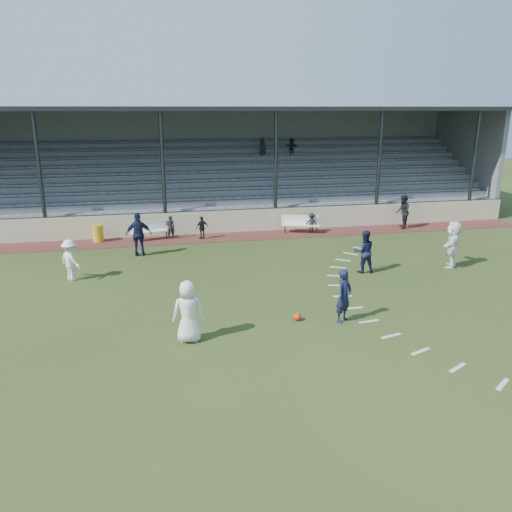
{
  "coord_description": "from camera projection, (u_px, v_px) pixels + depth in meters",
  "views": [
    {
      "loc": [
        -3.6,
        -14.72,
        6.54
      ],
      "look_at": [
        0.0,
        2.5,
        1.3
      ],
      "focal_mm": 35.0,
      "sensor_mm": 36.0,
      "label": 1
    }
  ],
  "objects": [
    {
      "name": "ground",
      "position": [
        272.0,
        315.0,
        16.38
      ],
      "size": [
        90.0,
        90.0,
        0.0
      ],
      "primitive_type": "plane",
      "color": "#2E3D19",
      "rests_on": "ground"
    },
    {
      "name": "cinder_track",
      "position": [
        225.0,
        237.0,
        26.23
      ],
      "size": [
        34.0,
        2.0,
        0.02
      ],
      "primitive_type": "cube",
      "color": "#4F231F",
      "rests_on": "ground"
    },
    {
      "name": "retaining_wall",
      "position": [
        222.0,
        222.0,
        27.05
      ],
      "size": [
        34.0,
        0.18,
        1.2
      ],
      "primitive_type": "cube",
      "color": "beige",
      "rests_on": "ground"
    },
    {
      "name": "bench_left",
      "position": [
        150.0,
        229.0,
        25.58
      ],
      "size": [
        2.04,
        0.95,
        0.95
      ],
      "rotation": [
        0.0,
        0.0,
        0.26
      ],
      "color": "silver",
      "rests_on": "cinder_track"
    },
    {
      "name": "bench_right",
      "position": [
        300.0,
        222.0,
        27.0
      ],
      "size": [
        2.03,
        1.05,
        0.95
      ],
      "rotation": [
        0.0,
        0.0,
        -0.31
      ],
      "color": "silver",
      "rests_on": "cinder_track"
    },
    {
      "name": "trash_bin",
      "position": [
        98.0,
        233.0,
        25.22
      ],
      "size": [
        0.53,
        0.53,
        0.85
      ],
      "primitive_type": "cylinder",
      "color": "gold",
      "rests_on": "cinder_track"
    },
    {
      "name": "football",
      "position": [
        297.0,
        317.0,
        15.94
      ],
      "size": [
        0.25,
        0.25,
        0.25
      ],
      "primitive_type": "sphere",
      "color": "red",
      "rests_on": "ground"
    },
    {
      "name": "player_white_lead",
      "position": [
        188.0,
        311.0,
        14.32
      ],
      "size": [
        0.92,
        0.61,
        1.84
      ],
      "primitive_type": "imported",
      "rotation": [
        0.0,
        0.0,
        3.11
      ],
      "color": "white",
      "rests_on": "ground"
    },
    {
      "name": "player_navy_lead",
      "position": [
        344.0,
        296.0,
        15.68
      ],
      "size": [
        0.75,
        0.71,
        1.73
      ],
      "primitive_type": "imported",
      "rotation": [
        0.0,
        0.0,
        0.65
      ],
      "color": "#141837",
      "rests_on": "ground"
    },
    {
      "name": "player_navy_mid",
      "position": [
        364.0,
        252.0,
        20.43
      ],
      "size": [
        0.93,
        0.76,
        1.77
      ],
      "primitive_type": "imported",
      "rotation": [
        0.0,
        0.0,
        3.04
      ],
      "color": "#141837",
      "rests_on": "ground"
    },
    {
      "name": "player_white_wing",
      "position": [
        71.0,
        260.0,
        19.5
      ],
      "size": [
        1.16,
        1.2,
        1.64
      ],
      "primitive_type": "imported",
      "rotation": [
        0.0,
        0.0,
        2.3
      ],
      "color": "white",
      "rests_on": "ground"
    },
    {
      "name": "player_navy_wing",
      "position": [
        139.0,
        234.0,
        22.7
      ],
      "size": [
        1.2,
        0.55,
        2.01
      ],
      "primitive_type": "imported",
      "rotation": [
        0.0,
        0.0,
        3.09
      ],
      "color": "#141837",
      "rests_on": "ground"
    },
    {
      "name": "player_white_back",
      "position": [
        453.0,
        244.0,
        21.13
      ],
      "size": [
        1.63,
        1.8,
        1.99
      ],
      "primitive_type": "imported",
      "rotation": [
        0.0,
        0.0,
        4.02
      ],
      "color": "white",
      "rests_on": "ground"
    },
    {
      "name": "official",
      "position": [
        403.0,
        212.0,
        27.87
      ],
      "size": [
        1.0,
        1.11,
        1.88
      ],
      "primitive_type": "imported",
      "rotation": [
        0.0,
        0.0,
        4.34
      ],
      "color": "black",
      "rests_on": "cinder_track"
    },
    {
      "name": "sub_left_near",
      "position": [
        170.0,
        227.0,
        25.74
      ],
      "size": [
        0.46,
        0.32,
        1.21
      ],
      "primitive_type": "imported",
      "rotation": [
        0.0,
        0.0,
        3.22
      ],
      "color": "black",
      "rests_on": "cinder_track"
    },
    {
      "name": "sub_left_far",
      "position": [
        202.0,
        228.0,
        25.72
      ],
      "size": [
        0.75,
        0.54,
        1.18
      ],
      "primitive_type": "imported",
      "rotation": [
        0.0,
        0.0,
        3.54
      ],
      "color": "black",
      "rests_on": "cinder_track"
    },
    {
      "name": "sub_right",
      "position": [
        312.0,
        223.0,
        26.97
      ],
      "size": [
        0.79,
        0.58,
        1.09
      ],
      "primitive_type": "imported",
      "rotation": [
        0.0,
        0.0,
        2.87
      ],
      "color": "black",
      "rests_on": "cinder_track"
    },
    {
      "name": "grandstand",
      "position": [
        211.0,
        180.0,
        31.01
      ],
      "size": [
        34.6,
        9.0,
        6.61
      ],
      "color": "slate",
      "rests_on": "ground"
    },
    {
      "name": "penalty_arc",
      "position": [
        388.0,
        305.0,
        17.19
      ],
      "size": [
        3.89,
        14.63,
        0.01
      ],
      "color": "silver",
      "rests_on": "ground"
    }
  ]
}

